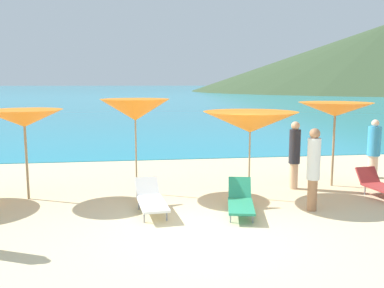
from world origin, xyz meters
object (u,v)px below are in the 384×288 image
umbrella_4 (335,110)px  beachgoer_1 (374,147)px  umbrella_2 (135,110)px  lounge_chair_4 (381,185)px  lounge_chair_0 (241,201)px  umbrella_3 (250,122)px  lounge_chair_2 (151,199)px  beachgoer_3 (294,153)px  umbrella_1 (24,119)px  beachgoer_0 (313,166)px

umbrella_4 → beachgoer_1: 2.17m
umbrella_2 → lounge_chair_4: bearing=-11.2°
lounge_chair_0 → beachgoer_1: size_ratio=0.89×
umbrella_3 → umbrella_4: 2.76m
lounge_chair_2 → beachgoer_1: size_ratio=0.96×
umbrella_4 → lounge_chair_2: umbrella_4 is taller
beachgoer_1 → beachgoer_3: 2.97m
umbrella_1 → beachgoer_0: umbrella_1 is taller
umbrella_1 → beachgoer_1: bearing=5.8°
beachgoer_0 → beachgoer_3: 1.91m
umbrella_2 → umbrella_1: bearing=-175.8°
lounge_chair_4 → beachgoer_0: (-2.16, -0.84, 0.70)m
umbrella_1 → beachgoer_3: 6.82m
umbrella_2 → lounge_chair_0: 3.52m
umbrella_2 → beachgoer_1: 7.11m
umbrella_4 → beachgoer_3: umbrella_4 is taller
umbrella_3 → lounge_chair_4: size_ratio=1.67×
umbrella_3 → umbrella_1: bearing=172.7°
umbrella_3 → lounge_chair_2: size_ratio=1.46×
umbrella_1 → lounge_chair_0: umbrella_1 is taller
umbrella_4 → lounge_chair_4: size_ratio=1.55×
umbrella_3 → beachgoer_3: umbrella_3 is taller
umbrella_4 → lounge_chair_4: 2.27m
umbrella_2 → beachgoer_1: (6.96, 0.78, -1.22)m
lounge_chair_0 → beachgoer_3: 2.81m
umbrella_1 → umbrella_4: 7.92m
beachgoer_0 → umbrella_3: bearing=-51.2°
lounge_chair_0 → beachgoer_3: beachgoer_3 is taller
beachgoer_0 → beachgoer_1: 4.21m
lounge_chair_0 → lounge_chair_4: 3.88m
beachgoer_3 → beachgoer_1: bearing=-122.1°
umbrella_3 → lounge_chair_0: 2.03m
lounge_chair_4 → beachgoer_3: 2.22m
lounge_chair_0 → beachgoer_3: bearing=56.6°
umbrella_2 → lounge_chair_4: (5.98, -1.18, -1.83)m
umbrella_3 → beachgoer_3: size_ratio=1.36×
umbrella_1 → umbrella_2: (2.61, 0.19, 0.17)m
lounge_chair_2 → beachgoer_3: 4.20m
lounge_chair_0 → lounge_chair_2: bearing=-178.8°
beachgoer_3 → lounge_chair_2: bearing=61.7°
umbrella_2 → beachgoer_0: umbrella_2 is taller
lounge_chair_2 → beachgoer_3: beachgoer_3 is taller
umbrella_2 → umbrella_4: 5.30m
umbrella_1 → lounge_chair_2: size_ratio=1.30×
beachgoer_1 → beachgoer_3: bearing=3.3°
lounge_chair_0 → beachgoer_1: bearing=42.9°
umbrella_4 → beachgoer_0: 2.75m
umbrella_1 → umbrella_4: (7.91, 0.22, 0.13)m
beachgoer_3 → lounge_chair_4: bearing=-169.8°
beachgoer_1 → umbrella_1: bearing=-8.9°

